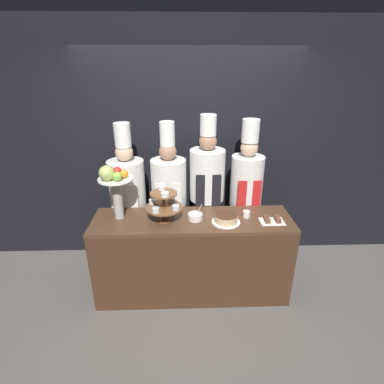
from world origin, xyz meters
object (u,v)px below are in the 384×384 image
Objects in this scene: chef_center_left at (169,196)px; cake_square_tray at (272,220)px; chef_center_right at (207,190)px; chef_right at (246,192)px; fruit_pedestal at (114,183)px; cake_round at (226,219)px; serving_bowl_near at (195,217)px; chef_left at (128,196)px; tiered_stand at (164,204)px; cup_white at (246,214)px.

cake_square_tray is at bearing -28.43° from chef_center_left.
chef_center_right is 1.03× the size of chef_right.
fruit_pedestal reaches higher than cake_square_tray.
serving_bowl_near is (-0.30, 0.07, -0.01)m from cake_round.
chef_center_left is (0.46, 0.00, 0.00)m from chef_left.
fruit_pedestal is 0.54m from chef_left.
chef_left is 0.98× the size of chef_right.
chef_center_right is at bearing 46.43° from tiered_stand.
chef_left reaches higher than cake_square_tray.
tiered_stand is 0.66m from chef_left.
cake_round is at bearing -118.70° from chef_right.
fruit_pedestal is 2.41× the size of cake_square_tray.
chef_center_right reaches higher than cake_square_tray.
cup_white is at bearing -1.13° from fruit_pedestal.
fruit_pedestal is 1.05m from chef_center_right.
cup_white is 0.52m from serving_bowl_near.
chef_right is (-0.15, 0.56, 0.07)m from cake_square_tray.
cup_white reaches higher than cake_square_tray.
fruit_pedestal is 0.85m from serving_bowl_near.
chef_center_right is at bearing -180.00° from chef_right.
chef_center_left is (-1.03, 0.56, 0.03)m from cake_square_tray.
chef_center_right is at bearing 0.00° from chef_left.
chef_left is (-0.43, 0.48, -0.13)m from tiered_stand.
cake_round is at bearing -75.25° from chef_center_right.
chef_left is at bearing 159.57° from cake_square_tray.
tiered_stand is 0.67m from chef_center_right.
serving_bowl_near is at bearing -60.28° from chef_center_left.
chef_left is at bearing -180.00° from chef_center_right.
tiered_stand is at bearing -151.96° from chef_right.
chef_center_right is (0.43, -0.00, 0.07)m from chef_center_left.
tiered_stand is at bearing -177.81° from cup_white.
chef_center_left is 0.43m from chef_center_right.
chef_center_left is 0.87m from chef_right.
chef_right is at bearing 38.82° from serving_bowl_near.
fruit_pedestal reaches higher than tiered_stand.
chef_left is (-1.26, 0.45, 0.01)m from cup_white.
tiered_stand is 0.20× the size of chef_center_left.
cake_round is at bearing 179.40° from cake_square_tray.
cake_round is 1.19× the size of cake_square_tray.
chef_right reaches higher than cake_square_tray.
chef_center_right is (0.15, 0.48, 0.08)m from serving_bowl_near.
chef_right reaches higher than chef_center_left.
chef_center_left reaches higher than tiered_stand.
chef_right is (0.87, -0.00, 0.04)m from chef_center_left.
fruit_pedestal is at bearing 173.32° from cake_round.
cup_white is 0.91m from chef_center_left.
cake_square_tray is 0.75m from serving_bowl_near.
fruit_pedestal is (-0.47, 0.06, 0.20)m from tiered_stand.
chef_center_right reaches higher than tiered_stand.
chef_right is (1.34, 0.00, 0.04)m from chef_left.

